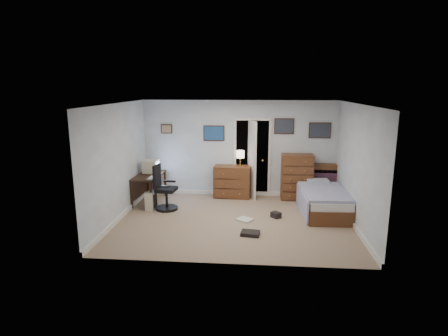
% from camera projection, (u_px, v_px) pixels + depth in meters
% --- Properties ---
extents(floor, '(5.00, 4.00, 0.02)m').
position_uv_depth(floor, '(234.00, 221.00, 8.09)').
color(floor, tan).
rests_on(floor, ground).
extents(computer_desk, '(0.62, 1.24, 0.70)m').
position_uv_depth(computer_desk, '(146.00, 181.00, 9.32)').
color(computer_desk, '#322010').
rests_on(computer_desk, floor).
extents(crt_monitor, '(0.38, 0.35, 0.34)m').
position_uv_depth(crt_monitor, '(151.00, 167.00, 9.38)').
color(crt_monitor, beige).
rests_on(crt_monitor, computer_desk).
extents(keyboard, '(0.16, 0.38, 0.02)m').
position_uv_depth(keyboard, '(152.00, 178.00, 8.92)').
color(keyboard, beige).
rests_on(keyboard, computer_desk).
extents(pc_tower, '(0.21, 0.40, 0.42)m').
position_uv_depth(pc_tower, '(151.00, 200.00, 8.83)').
color(pc_tower, beige).
rests_on(pc_tower, floor).
extents(office_chair, '(0.57, 0.57, 1.07)m').
position_uv_depth(office_chair, '(164.00, 192.00, 8.75)').
color(office_chair, black).
rests_on(office_chair, floor).
extents(media_stack, '(0.18, 0.18, 0.85)m').
position_uv_depth(media_stack, '(152.00, 179.00, 10.00)').
color(media_stack, maroon).
rests_on(media_stack, floor).
extents(low_dresser, '(0.96, 0.53, 0.83)m').
position_uv_depth(low_dresser, '(232.00, 182.00, 9.74)').
color(low_dresser, brown).
rests_on(low_dresser, floor).
extents(table_lamp, '(0.22, 0.22, 0.41)m').
position_uv_depth(table_lamp, '(240.00, 155.00, 9.56)').
color(table_lamp, gold).
rests_on(table_lamp, low_dresser).
extents(doorway, '(0.96, 1.12, 2.05)m').
position_uv_depth(doorway, '(252.00, 156.00, 10.05)').
color(doorway, black).
rests_on(doorway, floor).
extents(tall_dresser, '(0.80, 0.47, 1.16)m').
position_uv_depth(tall_dresser, '(297.00, 177.00, 9.54)').
color(tall_dresser, brown).
rests_on(tall_dresser, floor).
extents(headboard_bookcase, '(1.00, 0.26, 0.90)m').
position_uv_depth(headboard_bookcase, '(322.00, 180.00, 9.61)').
color(headboard_bookcase, brown).
rests_on(headboard_bookcase, floor).
extents(bed, '(1.06, 1.89, 0.61)m').
position_uv_depth(bed, '(323.00, 201.00, 8.55)').
color(bed, brown).
rests_on(bed, floor).
extents(wall_posters, '(4.38, 0.04, 0.60)m').
position_uv_depth(wall_posters, '(261.00, 130.00, 9.59)').
color(wall_posters, '#331E11').
rests_on(wall_posters, floor).
extents(floor_clutter, '(1.01, 1.32, 0.13)m').
position_uv_depth(floor_clutter, '(256.00, 224.00, 7.77)').
color(floor_clutter, silver).
rests_on(floor_clutter, floor).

